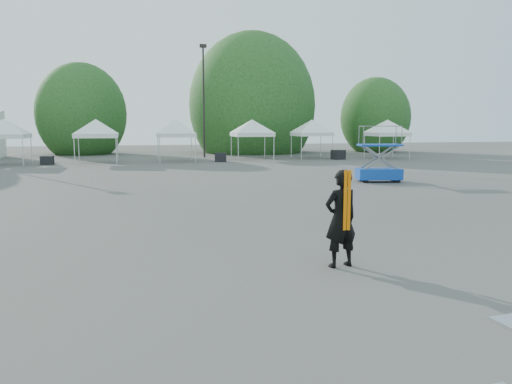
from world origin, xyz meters
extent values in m
plane|color=#474442|center=(0.00, 0.00, 0.00)|extent=(120.00, 120.00, 0.00)
cylinder|color=black|center=(3.00, 32.00, 4.75)|extent=(0.16, 0.16, 9.50)
cube|color=black|center=(3.00, 32.00, 9.65)|extent=(0.60, 0.25, 0.30)
cylinder|color=#382314|center=(-8.00, 40.00, 1.14)|extent=(0.36, 0.36, 2.27)
ellipsoid|color=#164218|center=(-8.00, 40.00, 3.94)|extent=(4.16, 4.16, 4.78)
cylinder|color=#382314|center=(9.00, 39.00, 1.40)|extent=(0.36, 0.36, 2.80)
ellipsoid|color=#164218|center=(9.00, 39.00, 4.85)|extent=(5.12, 5.12, 5.89)
cylinder|color=#382314|center=(22.00, 37.00, 1.05)|extent=(0.36, 0.36, 2.10)
ellipsoid|color=#164218|center=(22.00, 37.00, 3.64)|extent=(3.84, 3.84, 4.42)
cylinder|color=silver|center=(-10.68, 25.91, 1.00)|extent=(0.06, 0.06, 2.00)
cylinder|color=silver|center=(-10.68, 28.89, 1.00)|extent=(0.06, 0.06, 2.00)
cube|color=white|center=(-12.17, 27.40, 2.08)|extent=(3.18, 3.18, 0.30)
pyramid|color=white|center=(-12.17, 27.40, 3.33)|extent=(4.49, 4.49, 1.10)
cylinder|color=silver|center=(-7.27, 26.09, 1.00)|extent=(0.06, 0.06, 2.00)
cylinder|color=silver|center=(-4.33, 26.09, 1.00)|extent=(0.06, 0.06, 2.00)
cylinder|color=silver|center=(-7.27, 29.03, 1.00)|extent=(0.06, 0.06, 2.00)
cylinder|color=silver|center=(-4.33, 29.03, 1.00)|extent=(0.06, 0.06, 2.00)
cube|color=white|center=(-5.80, 27.56, 2.08)|extent=(3.13, 3.13, 0.30)
pyramid|color=white|center=(-5.80, 27.56, 3.33)|extent=(4.43, 4.43, 1.10)
cylinder|color=silver|center=(-1.17, 26.47, 1.00)|extent=(0.06, 0.06, 2.00)
cylinder|color=silver|center=(1.55, 26.47, 1.00)|extent=(0.06, 0.06, 2.00)
cylinder|color=silver|center=(-1.17, 29.19, 1.00)|extent=(0.06, 0.06, 2.00)
cylinder|color=silver|center=(1.55, 29.19, 1.00)|extent=(0.06, 0.06, 2.00)
cube|color=white|center=(0.19, 27.83, 2.08)|extent=(2.92, 2.92, 0.30)
pyramid|color=white|center=(0.19, 27.83, 3.33)|extent=(4.13, 4.13, 1.10)
cylinder|color=silver|center=(5.07, 27.14, 1.00)|extent=(0.06, 0.06, 2.00)
cylinder|color=silver|center=(8.05, 27.14, 1.00)|extent=(0.06, 0.06, 2.00)
cylinder|color=silver|center=(5.07, 30.12, 1.00)|extent=(0.06, 0.06, 2.00)
cylinder|color=silver|center=(8.05, 30.12, 1.00)|extent=(0.06, 0.06, 2.00)
cube|color=white|center=(6.56, 28.63, 2.08)|extent=(3.17, 3.17, 0.30)
pyramid|color=white|center=(6.56, 28.63, 3.33)|extent=(4.49, 4.49, 1.10)
cylinder|color=silver|center=(10.53, 27.50, 1.00)|extent=(0.06, 0.06, 2.00)
cylinder|color=silver|center=(13.32, 27.50, 1.00)|extent=(0.06, 0.06, 2.00)
cylinder|color=silver|center=(10.53, 30.29, 1.00)|extent=(0.06, 0.06, 2.00)
cylinder|color=silver|center=(13.32, 30.29, 1.00)|extent=(0.06, 0.06, 2.00)
cube|color=white|center=(11.93, 28.90, 2.08)|extent=(2.99, 2.99, 0.30)
pyramid|color=white|center=(11.93, 28.90, 3.33)|extent=(4.23, 4.23, 1.10)
cylinder|color=silver|center=(16.74, 25.70, 1.00)|extent=(0.06, 0.06, 2.00)
cylinder|color=silver|center=(19.55, 25.70, 1.00)|extent=(0.06, 0.06, 2.00)
cylinder|color=silver|center=(16.74, 28.51, 1.00)|extent=(0.06, 0.06, 2.00)
cylinder|color=silver|center=(19.55, 28.51, 1.00)|extent=(0.06, 0.06, 2.00)
cube|color=white|center=(18.14, 27.11, 2.08)|extent=(3.01, 3.01, 0.30)
pyramid|color=white|center=(18.14, 27.11, 3.33)|extent=(4.25, 4.25, 1.10)
imported|color=black|center=(1.12, -2.74, 1.02)|extent=(0.82, 0.62, 2.04)
cube|color=orange|center=(1.12, -2.95, 1.43)|extent=(0.16, 0.03, 1.22)
cube|color=navy|center=(9.18, 11.15, 0.42)|extent=(2.39, 1.52, 0.55)
cube|color=navy|center=(9.18, 11.15, 1.90)|extent=(2.29, 1.46, 0.09)
cylinder|color=black|center=(8.27, 10.86, 0.17)|extent=(0.35, 0.20, 0.33)
cylinder|color=black|center=(9.90, 10.54, 0.17)|extent=(0.35, 0.20, 0.33)
cylinder|color=black|center=(8.45, 11.77, 0.17)|extent=(0.35, 0.20, 0.33)
cylinder|color=black|center=(10.08, 11.44, 0.17)|extent=(0.35, 0.20, 0.33)
cube|color=black|center=(-9.25, 26.71, 0.32)|extent=(0.92, 0.77, 0.65)
cube|color=black|center=(3.54, 26.63, 0.35)|extent=(0.99, 0.82, 0.70)
cube|color=black|center=(13.61, 26.95, 0.39)|extent=(1.20, 1.05, 0.79)
camera|label=1|loc=(-2.97, -12.18, 2.96)|focal=35.00mm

